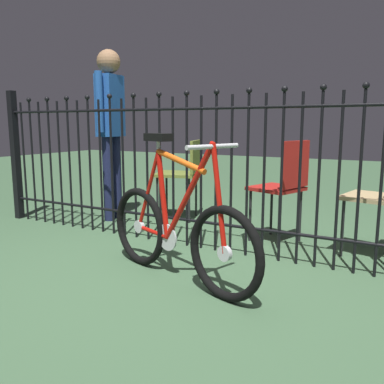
{
  "coord_description": "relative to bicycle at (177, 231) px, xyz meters",
  "views": [
    {
      "loc": [
        1.32,
        -2.15,
        1.0
      ],
      "look_at": [
        0.01,
        0.2,
        0.55
      ],
      "focal_mm": 37.86,
      "sensor_mm": 36.0,
      "label": 1
    }
  ],
  "objects": [
    {
      "name": "ground_plane",
      "position": [
        -0.01,
        0.0,
        -0.33
      ],
      "size": [
        20.0,
        20.0,
        0.0
      ],
      "primitive_type": "plane",
      "color": "#3D5E3F"
    },
    {
      "name": "iron_fence",
      "position": [
        -0.07,
        0.68,
        0.34
      ],
      "size": [
        4.87,
        0.07,
        1.34
      ],
      "color": "black",
      "rests_on": "ground"
    },
    {
      "name": "bicycle",
      "position": [
        0.0,
        0.0,
        0.0
      ],
      "size": [
        1.34,
        0.54,
        0.94
      ],
      "color": "black",
      "rests_on": "ground"
    },
    {
      "name": "chair_olive",
      "position": [
        -0.83,
        1.51,
        0.2
      ],
      "size": [
        0.52,
        0.52,
        0.84
      ],
      "color": "black",
      "rests_on": "ground"
    },
    {
      "name": "chair_red",
      "position": [
        0.35,
        1.15,
        0.2
      ],
      "size": [
        0.48,
        0.48,
        0.87
      ],
      "color": "black",
      "rests_on": "ground"
    },
    {
      "name": "person_visitor",
      "position": [
        -1.5,
        1.15,
        0.73
      ],
      "size": [
        0.24,
        0.47,
        1.75
      ],
      "color": "#191E3F",
      "rests_on": "ground"
    }
  ]
}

